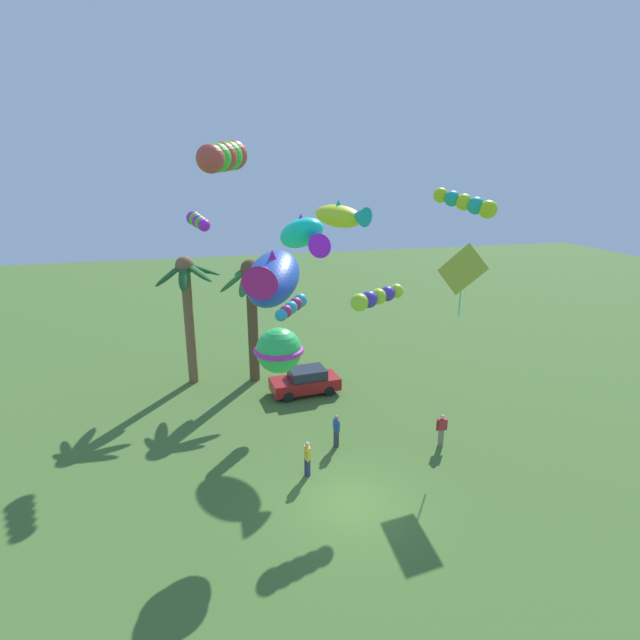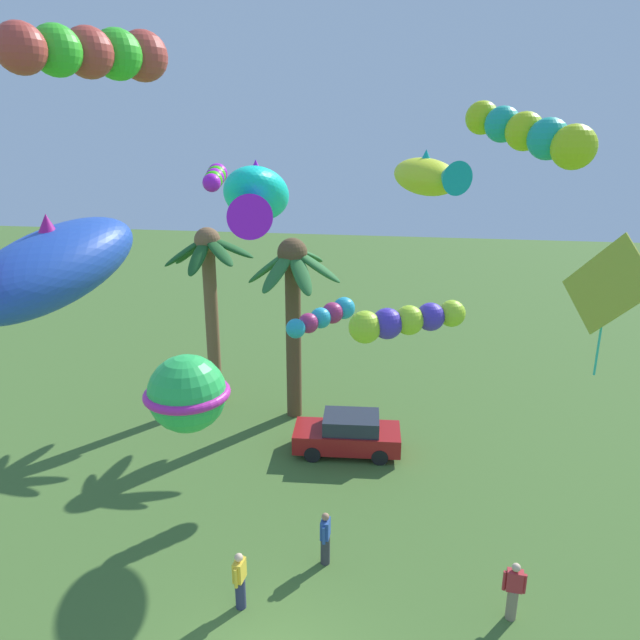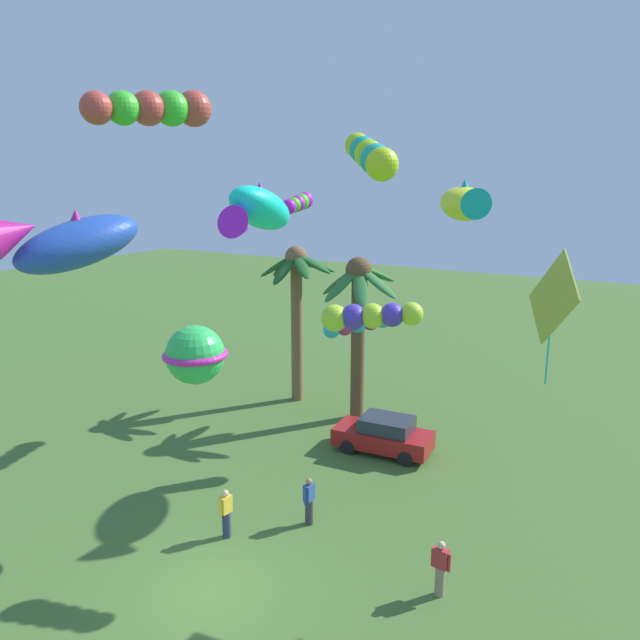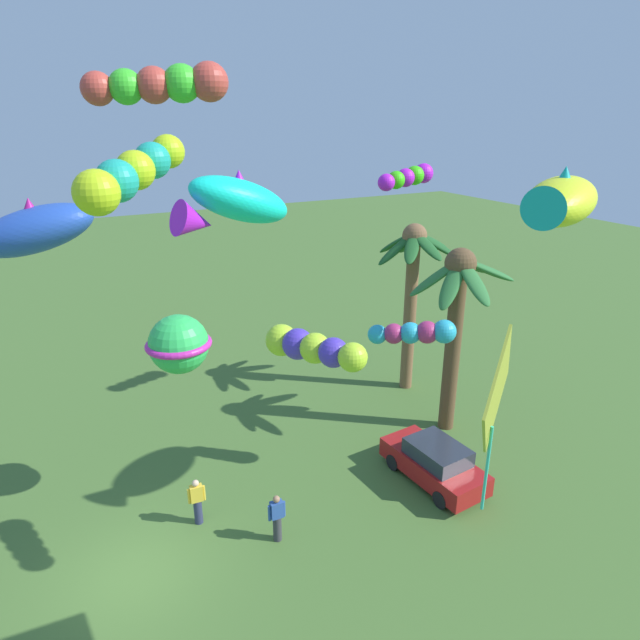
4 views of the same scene
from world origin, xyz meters
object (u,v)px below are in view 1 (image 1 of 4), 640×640
(spectator_2, at_px, (336,431))
(kite_fish_3, at_px, (341,216))
(palm_tree_0, at_px, (187,292))
(kite_fish_4, at_px, (272,276))
(spectator_0, at_px, (441,430))
(kite_tube_5, at_px, (224,157))
(kite_tube_7, at_px, (198,221))
(palm_tree_1, at_px, (252,295))
(kite_diamond_9, at_px, (462,270))
(kite_tube_2, at_px, (376,297))
(spectator_1, at_px, (307,458))
(kite_fish_0, at_px, (303,235))
(kite_tube_8, at_px, (292,307))
(kite_tube_6, at_px, (467,203))
(kite_ball_1, at_px, (279,350))
(parked_car_0, at_px, (306,381))

(spectator_2, xyz_separation_m, kite_fish_3, (2.33, 7.29, 9.16))
(palm_tree_0, distance_m, spectator_2, 12.25)
(kite_fish_4, bearing_deg, spectator_2, 55.14)
(spectator_0, xyz_separation_m, kite_fish_4, (-8.39, -4.05, 8.53))
(kite_tube_5, bearing_deg, kite_tube_7, 95.55)
(palm_tree_1, xyz_separation_m, kite_tube_7, (-2.79, -0.57, 4.40))
(kite_fish_4, distance_m, kite_diamond_9, 12.18)
(kite_tube_2, relative_size, kite_diamond_9, 0.77)
(spectator_1, xyz_separation_m, kite_fish_0, (0.27, 1.64, 9.11))
(kite_fish_0, distance_m, kite_fish_4, 5.38)
(kite_fish_3, distance_m, kite_tube_7, 7.85)
(spectator_2, distance_m, kite_tube_2, 6.48)
(spectator_1, relative_size, kite_tube_5, 0.41)
(palm_tree_1, distance_m, spectator_2, 10.19)
(kite_tube_5, height_order, kite_tube_8, kite_tube_5)
(kite_tube_5, bearing_deg, kite_tube_2, 12.66)
(palm_tree_0, height_order, spectator_2, palm_tree_0)
(kite_fish_3, bearing_deg, kite_tube_2, -94.07)
(spectator_0, height_order, kite_tube_6, kite_tube_6)
(spectator_2, xyz_separation_m, kite_tube_2, (1.83, 0.24, 6.21))
(spectator_0, bearing_deg, kite_tube_5, -179.82)
(kite_fish_3, distance_m, kite_tube_6, 11.03)
(kite_ball_1, xyz_separation_m, kite_fish_4, (-0.73, -3.44, 3.65))
(kite_tube_2, xyz_separation_m, kite_tube_8, (-2.75, 5.16, -1.60))
(spectator_0, relative_size, kite_fish_0, 0.44)
(spectator_2, bearing_deg, kite_fish_0, -170.07)
(kite_fish_0, xyz_separation_m, kite_tube_2, (3.39, 0.52, -2.90))
(palm_tree_1, distance_m, kite_tube_5, 12.54)
(palm_tree_0, relative_size, kite_diamond_9, 2.15)
(kite_tube_8, bearing_deg, kite_tube_2, -61.92)
(parked_car_0, height_order, kite_tube_5, kite_tube_5)
(spectator_1, xyz_separation_m, kite_tube_5, (-2.73, 0.72, 12.03))
(spectator_1, distance_m, kite_fish_0, 9.26)
(spectator_1, height_order, kite_tube_5, kite_tube_5)
(kite_tube_6, bearing_deg, kite_tube_2, 115.49)
(kite_ball_1, relative_size, kite_diamond_9, 0.76)
(spectator_2, bearing_deg, spectator_0, -13.70)
(kite_ball_1, distance_m, kite_tube_7, 11.03)
(kite_tube_2, distance_m, kite_tube_5, 8.76)
(palm_tree_0, relative_size, kite_fish_3, 1.94)
(kite_tube_6, bearing_deg, parked_car_0, 111.41)
(kite_fish_0, bearing_deg, kite_tube_6, -32.39)
(kite_fish_4, bearing_deg, parked_car_0, 72.47)
(palm_tree_0, height_order, kite_ball_1, palm_tree_0)
(spectator_2, height_order, kite_diamond_9, kite_diamond_9)
(kite_tube_5, xyz_separation_m, kite_tube_7, (-0.91, 9.33, -3.06))
(spectator_0, bearing_deg, kite_tube_8, 130.89)
(palm_tree_1, bearing_deg, kite_diamond_9, -38.86)
(spectator_1, distance_m, kite_fish_4, 9.32)
(kite_tube_6, bearing_deg, palm_tree_0, 127.70)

